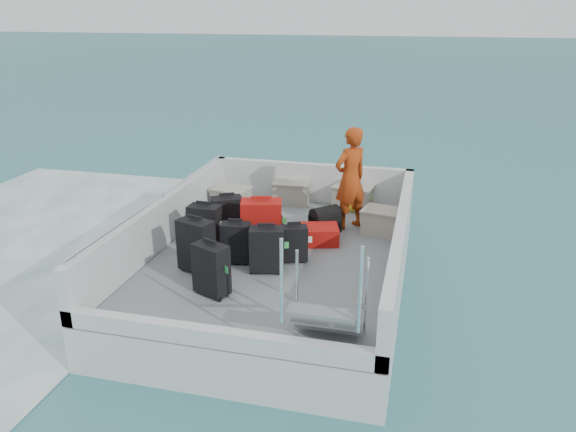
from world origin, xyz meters
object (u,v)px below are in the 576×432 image
suitcase_8 (316,235)px  passenger (350,179)px  suitcase_3 (211,270)px  crate_3 (384,223)px  suitcase_2 (227,218)px  crate_2 (353,198)px  suitcase_4 (236,243)px  crate_1 (292,193)px  suitcase_5 (262,227)px  suitcase_0 (196,246)px  suitcase_6 (267,250)px  suitcase_1 (205,228)px  crate_0 (231,200)px  suitcase_7 (294,244)px

suitcase_8 → passenger: bearing=-42.7°
suitcase_3 → crate_3: (1.87, 2.51, -0.14)m
suitcase_8 → crate_3: crate_3 is taller
suitcase_2 → crate_2: (1.67, 1.82, -0.14)m
suitcase_4 → crate_1: suitcase_4 is taller
suitcase_2 → suitcase_5: suitcase_5 is taller
suitcase_2 → suitcase_4: size_ratio=1.13×
suitcase_0 → crate_1: 3.07m
suitcase_5 → suitcase_6: bearing=-82.3°
suitcase_1 → crate_0: (-0.22, 1.74, -0.16)m
suitcase_4 → crate_2: 2.92m
crate_2 → suitcase_5: bearing=-114.5°
crate_1 → crate_3: size_ratio=1.02×
suitcase_5 → crate_2: bearing=50.7°
suitcase_0 → suitcase_5: 1.04m
suitcase_2 → suitcase_6: size_ratio=1.05×
suitcase_0 → suitcase_8: (1.35, 1.33, -0.23)m
suitcase_0 → crate_1: size_ratio=1.16×
suitcase_3 → suitcase_7: size_ratio=1.27×
suitcase_0 → suitcase_6: bearing=31.8°
suitcase_0 → suitcase_8: suitcase_0 is taller
passenger → suitcase_5: bearing=2.8°
suitcase_4 → suitcase_6: size_ratio=0.93×
suitcase_3 → suitcase_5: suitcase_5 is taller
suitcase_0 → crate_0: bearing=117.2°
suitcase_2 → crate_3: size_ratio=1.07×
suitcase_8 → crate_1: 1.86m
suitcase_1 → crate_1: size_ratio=1.08×
suitcase_0 → crate_2: (1.67, 3.02, -0.17)m
suitcase_5 → crate_0: 1.95m
crate_3 → suitcase_5: bearing=-145.2°
suitcase_5 → crate_0: size_ratio=1.30×
suitcase_1 → crate_2: 2.96m
suitcase_2 → crate_0: (-0.38, 1.24, -0.15)m
suitcase_6 → crate_1: size_ratio=0.99×
suitcase_2 → suitcase_7: (1.18, -0.58, -0.07)m
suitcase_7 → suitcase_5: bearing=139.3°
crate_1 → passenger: bearing=-38.1°
suitcase_1 → suitcase_3: size_ratio=1.02×
passenger → suitcase_4: bearing=4.9°
suitcase_3 → suitcase_4: (-0.01, 0.94, -0.04)m
suitcase_2 → passenger: bearing=-2.7°
suitcase_4 → crate_3: (1.88, 1.56, -0.10)m
suitcase_0 → crate_1: bearing=97.7°
suitcase_6 → crate_2: suitcase_6 is taller
crate_0 → suitcase_8: bearing=-32.7°
suitcase_7 → crate_2: size_ratio=0.82×
suitcase_0 → suitcase_7: bearing=45.7°
suitcase_7 → crate_0: (-1.57, 1.82, -0.08)m
suitcase_4 → crate_0: bearing=102.3°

